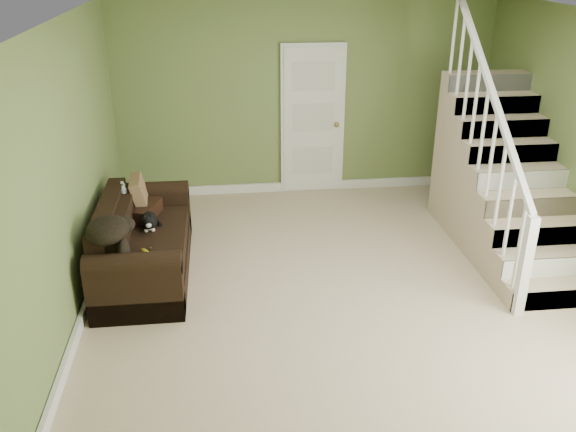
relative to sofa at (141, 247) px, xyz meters
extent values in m
cube|color=tan|center=(2.01, -0.58, -0.30)|extent=(5.00, 5.50, 0.01)
cube|color=white|center=(2.01, -0.58, 2.30)|extent=(5.00, 5.50, 0.01)
cube|color=olive|center=(2.01, 2.17, 1.00)|extent=(5.00, 0.04, 2.60)
cube|color=olive|center=(2.01, -3.33, 1.00)|extent=(5.00, 0.04, 2.60)
cube|color=olive|center=(-0.49, -0.58, 1.00)|extent=(0.04, 5.50, 2.60)
cube|color=white|center=(2.01, 2.14, -0.24)|extent=(5.00, 0.04, 0.12)
cube|color=white|center=(-0.46, -0.58, -0.24)|extent=(0.04, 5.50, 0.12)
cube|color=white|center=(4.48, -0.58, -0.24)|extent=(0.04, 5.50, 0.12)
cube|color=white|center=(2.11, 2.13, 0.71)|extent=(0.86, 0.05, 2.02)
cube|color=white|center=(2.11, 2.11, 0.70)|extent=(0.78, 0.04, 1.96)
sphere|color=olive|center=(2.43, 2.07, 0.65)|extent=(0.07, 0.07, 0.07)
cube|color=tan|center=(4.01, -1.05, -0.20)|extent=(1.00, 0.27, 0.20)
cylinder|color=white|center=(3.56, -1.05, 0.35)|extent=(0.04, 0.04, 0.90)
cube|color=tan|center=(4.01, -0.78, -0.10)|extent=(1.00, 0.27, 0.40)
cylinder|color=white|center=(3.56, -0.78, 0.55)|extent=(0.04, 0.04, 0.90)
cube|color=tan|center=(4.01, -0.51, 0.00)|extent=(1.00, 0.27, 0.60)
cylinder|color=white|center=(3.56, -0.51, 0.75)|extent=(0.04, 0.04, 0.90)
cube|color=tan|center=(4.01, -0.24, 0.10)|extent=(1.00, 0.27, 0.80)
cylinder|color=white|center=(3.56, -0.24, 0.95)|extent=(0.04, 0.04, 0.90)
cube|color=tan|center=(4.01, 0.03, 0.20)|extent=(1.00, 0.27, 1.00)
cylinder|color=white|center=(3.56, 0.03, 1.15)|extent=(0.04, 0.04, 0.90)
cube|color=tan|center=(4.01, 0.30, 0.30)|extent=(1.00, 0.27, 1.20)
cylinder|color=white|center=(3.56, 0.30, 1.35)|extent=(0.04, 0.04, 0.90)
cube|color=tan|center=(4.01, 0.57, 0.40)|extent=(1.00, 0.27, 1.40)
cylinder|color=white|center=(3.56, 0.57, 1.55)|extent=(0.04, 0.04, 0.90)
cube|color=tan|center=(4.01, 0.84, 0.50)|extent=(1.00, 0.27, 1.60)
cylinder|color=white|center=(3.56, 0.84, 1.75)|extent=(0.04, 0.04, 0.90)
cube|color=tan|center=(4.01, 1.11, 0.60)|extent=(1.00, 0.27, 1.80)
cylinder|color=white|center=(3.56, 1.11, 1.95)|extent=(0.04, 0.04, 0.90)
cube|color=white|center=(3.56, -1.20, 0.20)|extent=(0.09, 0.09, 1.00)
cube|color=white|center=(3.56, 0.03, 1.60)|extent=(0.06, 2.46, 1.84)
cube|color=black|center=(0.04, 0.00, -0.19)|extent=(0.86, 2.00, 0.23)
cube|color=black|center=(0.13, 0.00, 0.03)|extent=(0.65, 1.51, 0.20)
cube|color=black|center=(0.04, -0.88, -0.02)|extent=(0.86, 0.23, 0.56)
cube|color=black|center=(0.04, 0.88, -0.02)|extent=(0.86, 0.23, 0.56)
cylinder|color=black|center=(0.04, -0.88, 0.26)|extent=(0.86, 0.23, 0.23)
cylinder|color=black|center=(0.04, 0.88, 0.26)|extent=(0.86, 0.23, 0.23)
cube|color=black|center=(-0.30, 0.00, 0.20)|extent=(0.18, 1.54, 0.57)
cube|color=black|center=(-0.16, 0.00, 0.28)|extent=(0.13, 1.49, 0.32)
cube|color=black|center=(-0.11, 0.50, -0.01)|extent=(0.60, 0.60, 0.58)
cylinder|color=silver|center=(-0.19, 0.44, 0.38)|extent=(0.06, 0.06, 0.20)
cylinder|color=#2948A2|center=(-0.19, 0.44, 0.38)|extent=(0.07, 0.07, 0.05)
cylinder|color=white|center=(-0.19, 0.44, 0.50)|extent=(0.03, 0.03, 0.03)
cylinder|color=silver|center=(-0.04, 0.48, 0.38)|extent=(0.06, 0.06, 0.20)
cylinder|color=#2948A2|center=(-0.04, 0.48, 0.38)|extent=(0.07, 0.07, 0.05)
cylinder|color=white|center=(-0.04, 0.48, 0.50)|extent=(0.03, 0.03, 0.03)
cylinder|color=silver|center=(-0.11, 0.60, 0.38)|extent=(0.06, 0.06, 0.20)
cylinder|color=#2948A2|center=(-0.11, 0.60, 0.38)|extent=(0.07, 0.07, 0.05)
cylinder|color=white|center=(-0.11, 0.60, 0.50)|extent=(0.03, 0.03, 0.03)
cylinder|color=silver|center=(-0.21, 0.58, 0.38)|extent=(0.06, 0.06, 0.20)
cylinder|color=#2948A2|center=(-0.21, 0.58, 0.38)|extent=(0.07, 0.07, 0.05)
cylinder|color=white|center=(-0.21, 0.58, 0.50)|extent=(0.03, 0.03, 0.03)
ellipsoid|color=black|center=(0.08, 0.19, 0.21)|extent=(0.20, 0.33, 0.17)
ellipsoid|color=white|center=(0.08, 0.11, 0.18)|extent=(0.11, 0.14, 0.09)
sphere|color=black|center=(0.08, 0.03, 0.27)|extent=(0.12, 0.12, 0.11)
ellipsoid|color=white|center=(0.08, -0.02, 0.25)|extent=(0.06, 0.05, 0.05)
cone|color=black|center=(0.05, 0.03, 0.33)|extent=(0.04, 0.05, 0.05)
cone|color=black|center=(0.11, 0.03, 0.33)|extent=(0.04, 0.05, 0.05)
cylinder|color=black|center=(0.17, 0.31, 0.15)|extent=(0.11, 0.23, 0.03)
ellipsoid|color=gold|center=(0.10, -0.43, 0.15)|extent=(0.13, 0.17, 0.05)
cube|color=#462F1C|center=(-0.03, 0.63, 0.30)|extent=(0.26, 0.48, 0.48)
ellipsoid|color=black|center=(-0.18, -0.66, 0.52)|extent=(0.45, 0.55, 0.21)
camera|label=1|loc=(0.88, -5.77, 2.88)|focal=38.00mm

